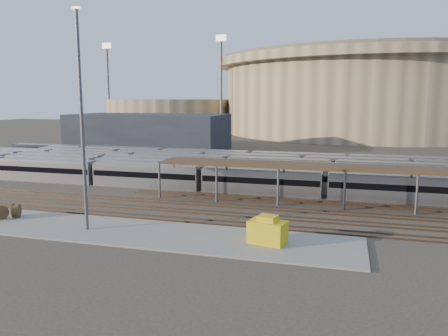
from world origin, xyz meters
TOP-DOWN VIEW (x-y plane):
  - ground at (0.00, 0.00)m, footprint 420.00×420.00m
  - apron at (-5.00, -15.00)m, footprint 50.00×9.00m
  - subway_trains at (-1.87, 18.50)m, footprint 129.10×23.90m
  - inspection_shed at (22.00, 4.00)m, footprint 60.30×6.00m
  - empty_tracks at (0.00, -5.00)m, footprint 170.00×9.62m
  - stadium at (25.00, 140.00)m, footprint 124.00×124.00m
  - secondary_arena at (-60.00, 130.00)m, footprint 56.00×56.00m
  - service_building at (-35.00, 55.00)m, footprint 42.00×20.00m
  - floodlight_0 at (-30.00, 110.00)m, footprint 4.00×1.00m
  - floodlight_1 at (-85.00, 120.00)m, footprint 4.00×1.00m
  - floodlight_3 at (-10.00, 160.00)m, footprint 4.00×1.00m
  - cable_reel_east at (-19.94, -13.59)m, footprint 1.50×1.86m
  - yard_light_pole at (-8.99, -15.66)m, footprint 0.80×0.36m
  - yellow_equipment at (10.60, -14.89)m, footprint 3.93×2.94m

SIDE VIEW (x-z plane):
  - ground at x=0.00m, z-range 0.00..0.00m
  - empty_tracks at x=0.00m, z-range 0.00..0.18m
  - apron at x=-5.00m, z-range 0.00..0.20m
  - cable_reel_east at x=-19.94m, z-range 0.20..1.83m
  - yellow_equipment at x=10.60m, z-range 0.20..2.40m
  - subway_trains at x=-1.87m, z-range 0.00..3.60m
  - inspection_shed at x=22.00m, z-range 2.33..7.63m
  - service_building at x=-35.00m, z-range 0.00..10.00m
  - secondary_arena at x=-60.00m, z-range 0.00..14.00m
  - yard_light_pole at x=-8.99m, z-range 0.28..23.36m
  - stadium at x=25.00m, z-range 0.22..32.72m
  - floodlight_0 at x=-30.00m, z-range 1.45..39.85m
  - floodlight_1 at x=-85.00m, z-range 1.45..39.85m
  - floodlight_3 at x=-10.00m, z-range 1.45..39.85m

